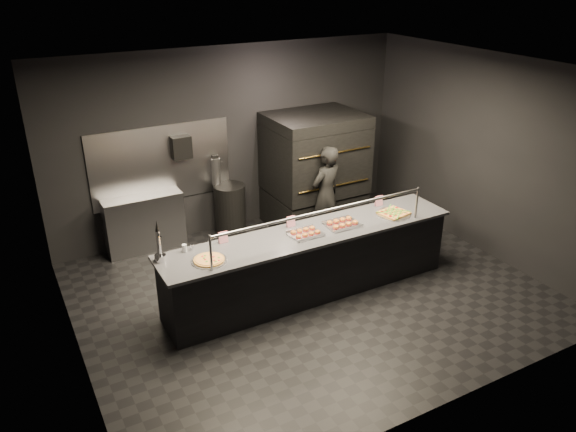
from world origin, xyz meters
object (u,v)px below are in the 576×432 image
object	(u,v)px
prep_shelf	(145,223)
slider_tray_a	(305,233)
round_pizza	(209,260)
square_pizza	(394,213)
worker	(326,195)
towel_dispenser	(181,147)
beer_tap	(159,250)
fire_extinguisher	(216,171)
trash_bin	(230,210)
slider_tray_b	(342,223)
pizza_oven	(314,170)
service_counter	(310,263)

from	to	relation	value
prep_shelf	slider_tray_a	xyz separation A→B (m)	(1.50, -2.35, 0.50)
round_pizza	square_pizza	xyz separation A→B (m)	(2.75, 0.01, 0.00)
slider_tray_a	worker	xyz separation A→B (m)	(1.11, 1.26, -0.15)
towel_dispenser	slider_tray_a	distance (m)	2.62
prep_shelf	round_pizza	xyz separation A→B (m)	(0.15, -2.40, 0.49)
beer_tap	worker	size ratio (longest dim) A/B	0.33
fire_extinguisher	round_pizza	bearing A→B (deg)	-113.88
round_pizza	beer_tap	bearing A→B (deg)	150.42
towel_dispenser	trash_bin	world-z (taller)	towel_dispenser
worker	prep_shelf	bearing A→B (deg)	-38.13
beer_tap	slider_tray_b	distance (m)	2.44
beer_tap	slider_tray_b	bearing A→B (deg)	-5.23
pizza_oven	slider_tray_a	world-z (taller)	pizza_oven
round_pizza	slider_tray_a	distance (m)	1.35
round_pizza	slider_tray_b	bearing A→B (deg)	1.83
prep_shelf	square_pizza	world-z (taller)	square_pizza
service_counter	towel_dispenser	bearing A→B (deg)	110.63
slider_tray_a	worker	distance (m)	1.68
pizza_oven	fire_extinguisher	size ratio (longest dim) A/B	3.78
service_counter	towel_dispenser	xyz separation A→B (m)	(-0.90, 2.39, 1.09)
service_counter	pizza_oven	xyz separation A→B (m)	(1.20, 1.90, 0.50)
trash_bin	fire_extinguisher	bearing A→B (deg)	128.05
service_counter	worker	xyz separation A→B (m)	(1.01, 1.22, 0.33)
pizza_oven	trash_bin	world-z (taller)	pizza_oven
beer_tap	slider_tray_b	size ratio (longest dim) A/B	1.10
pizza_oven	fire_extinguisher	bearing A→B (deg)	162.11
beer_tap	fire_extinguisher	bearing A→B (deg)	53.99
towel_dispenser	fire_extinguisher	world-z (taller)	towel_dispenser
worker	pizza_oven	bearing A→B (deg)	-121.23
prep_shelf	slider_tray_b	world-z (taller)	slider_tray_b
beer_tap	towel_dispenser	bearing A→B (deg)	64.40
slider_tray_b	round_pizza	bearing A→B (deg)	-178.17
round_pizza	trash_bin	world-z (taller)	round_pizza
towel_dispenser	fire_extinguisher	xyz separation A→B (m)	(0.55, 0.01, -0.49)
beer_tap	prep_shelf	bearing A→B (deg)	80.63
service_counter	pizza_oven	bearing A→B (deg)	57.73
service_counter	prep_shelf	size ratio (longest dim) A/B	3.42
slider_tray_b	towel_dispenser	bearing A→B (deg)	119.72
slider_tray_b	beer_tap	bearing A→B (deg)	174.77
prep_shelf	round_pizza	size ratio (longest dim) A/B	2.85
square_pizza	pizza_oven	bearing A→B (deg)	92.96
pizza_oven	square_pizza	world-z (taller)	pizza_oven
pizza_oven	trash_bin	xyz separation A→B (m)	(-1.41, 0.32, -0.54)
square_pizza	trash_bin	distance (m)	2.79
trash_bin	service_counter	bearing A→B (deg)	-84.62
slider_tray_a	prep_shelf	bearing A→B (deg)	122.52
prep_shelf	towel_dispenser	size ratio (longest dim) A/B	3.43
prep_shelf	fire_extinguisher	xyz separation A→B (m)	(1.25, 0.08, 0.61)
service_counter	prep_shelf	bearing A→B (deg)	124.59
trash_bin	round_pizza	bearing A→B (deg)	-118.30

